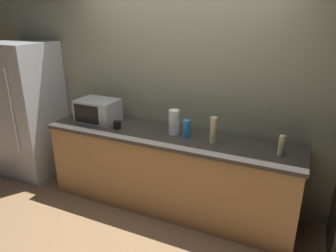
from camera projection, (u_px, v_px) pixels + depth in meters
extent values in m
plane|color=#93704C|center=(153.00, 225.00, 3.34)|extent=(8.00, 8.00, 0.00)
cube|color=gray|center=(183.00, 86.00, 3.56)|extent=(6.40, 0.10, 2.70)
cube|color=#B27F4C|center=(168.00, 173.00, 3.53)|extent=(2.80, 0.60, 0.86)
cube|color=#38332D|center=(168.00, 136.00, 3.37)|extent=(2.84, 0.64, 0.04)
cube|color=#B7BABF|center=(29.00, 111.00, 4.16)|extent=(0.72, 0.70, 1.80)
cylinder|color=silver|center=(12.00, 113.00, 3.76)|extent=(0.02, 0.02, 1.10)
cube|color=#B7BABF|center=(98.00, 111.00, 3.73)|extent=(0.48, 0.34, 0.27)
cube|color=black|center=(86.00, 114.00, 3.60)|extent=(0.34, 0.01, 0.21)
cylinder|color=white|center=(174.00, 122.00, 3.34)|extent=(0.12, 0.12, 0.27)
cylinder|color=beige|center=(213.00, 130.00, 3.12)|extent=(0.07, 0.07, 0.27)
cylinder|color=beige|center=(281.00, 145.00, 2.87)|extent=(0.06, 0.06, 0.19)
cylinder|color=#338CE5|center=(186.00, 129.00, 3.27)|extent=(0.08, 0.08, 0.19)
cylinder|color=black|center=(117.00, 125.00, 3.53)|extent=(0.09, 0.09, 0.09)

